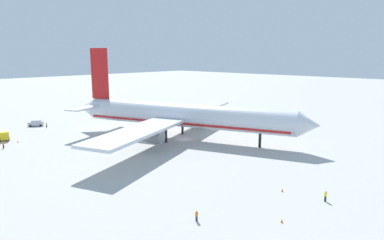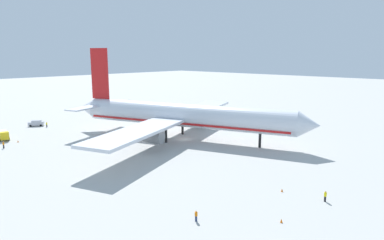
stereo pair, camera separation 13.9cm
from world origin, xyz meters
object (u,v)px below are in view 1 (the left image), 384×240
ground_worker_1 (197,216)px  traffic_cone_3 (282,221)px  traffic_cone_0 (282,190)px  airliner (180,116)px  service_truck_0 (3,135)px  baggage_cart_0 (257,111)px  service_van (36,123)px  traffic_cone_1 (18,141)px  traffic_cone_2 (304,126)px  baggage_cart_1 (123,111)px  ground_worker_2 (3,145)px  ground_worker_3 (47,125)px  ground_worker_0 (326,196)px

ground_worker_1 → traffic_cone_3: ground_worker_1 is taller
ground_worker_1 → traffic_cone_0: ground_worker_1 is taller
airliner → ground_worker_1: 48.37m
service_truck_0 → baggage_cart_0: 89.88m
service_van → traffic_cone_1: (17.94, -12.31, -0.76)m
service_truck_0 → traffic_cone_2: bearing=54.0°
ground_worker_1 → traffic_cone_1: size_ratio=2.94×
service_truck_0 → service_van: size_ratio=1.35×
baggage_cart_1 → ground_worker_2: 59.64m
ground_worker_3 → baggage_cart_0: bearing=63.2°
service_truck_0 → service_van: (-11.64, 13.78, -0.33)m
baggage_cart_0 → baggage_cart_1: size_ratio=0.82×
airliner → service_truck_0: airliner is taller
baggage_cart_1 → ground_worker_3: bearing=-78.2°
ground_worker_2 → traffic_cone_2: size_ratio=3.23×
service_van → ground_worker_1: (82.51, -12.01, -0.22)m
ground_worker_2 → service_truck_0: bearing=161.8°
ground_worker_0 → traffic_cone_3: size_ratio=3.24×
ground_worker_0 → ground_worker_1: (-10.69, -18.91, -0.09)m
airliner → traffic_cone_1: airliner is taller
airliner → traffic_cone_3: size_ratio=126.67×
service_truck_0 → baggage_cart_1: bearing=106.3°
ground_worker_2 → traffic_cone_3: ground_worker_2 is taller
airliner → ground_worker_1: (35.57, -32.26, -5.79)m
traffic_cone_2 → traffic_cone_3: size_ratio=1.00×
traffic_cone_1 → traffic_cone_3: 74.02m
service_van → ground_worker_3: (4.11, 1.68, -0.20)m
service_truck_0 → ground_worker_3: bearing=116.0°
traffic_cone_2 → baggage_cart_0: bearing=154.9°
baggage_cart_0 → baggage_cart_1: bearing=-141.2°
baggage_cart_1 → traffic_cone_3: (94.81, -41.36, 0.01)m
ground_worker_3 → traffic_cone_2: (60.96, 58.00, -0.56)m
service_van → baggage_cart_1: size_ratio=1.38×
ground_worker_2 → traffic_cone_3: (70.02, 12.87, -0.63)m
ground_worker_0 → baggage_cart_0: bearing=129.7°
ground_worker_0 → baggage_cart_1: bearing=162.6°
traffic_cone_0 → ground_worker_3: bearing=-177.1°
traffic_cone_2 → service_van: bearing=-137.5°
traffic_cone_0 → traffic_cone_1: 70.64m
service_truck_0 → baggage_cart_0: (27.87, 85.44, -0.68)m
service_truck_0 → ground_worker_0: (81.55, 20.69, -0.46)m
ground_worker_2 → traffic_cone_0: (64.73, 22.84, -0.63)m
service_truck_0 → traffic_cone_0: (74.58, 19.60, -1.09)m
airliner → traffic_cone_1: 44.06m
ground_worker_2 → ground_worker_3: ground_worker_2 is taller
ground_worker_0 → traffic_cone_3: bearing=-98.7°
service_van → baggage_cart_0: service_van is taller
traffic_cone_0 → baggage_cart_1: bearing=160.7°
baggage_cart_1 → ground_worker_0: (96.50, -30.30, 0.64)m
baggage_cart_1 → ground_worker_2: (24.79, -54.23, 0.64)m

